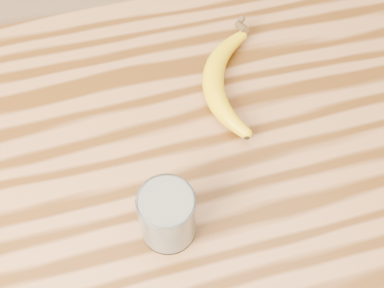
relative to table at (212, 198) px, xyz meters
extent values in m
cube|color=#9A6234|center=(0.00, 0.00, 0.11)|extent=(1.20, 0.80, 0.04)
cylinder|color=brown|center=(0.54, 0.34, -0.34)|extent=(0.06, 0.06, 0.86)
cylinder|color=white|center=(-0.10, -0.09, 0.18)|extent=(0.08, 0.08, 0.10)
torus|color=white|center=(-0.10, -0.09, 0.23)|extent=(0.08, 0.08, 0.00)
cylinder|color=beige|center=(-0.10, -0.09, 0.18)|extent=(0.08, 0.08, 0.10)
camera|label=1|loc=(-0.15, -0.39, 0.90)|focal=50.00mm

